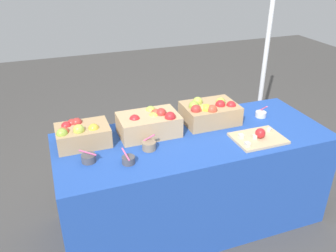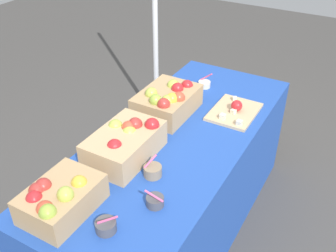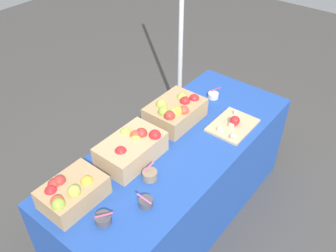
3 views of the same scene
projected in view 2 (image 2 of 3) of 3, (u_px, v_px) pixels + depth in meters
ground_plane at (174, 228)px, 2.59m from camera, size 10.00×10.00×0.00m
table at (175, 186)px, 2.38m from camera, size 1.90×0.76×0.74m
apple_crate_left at (60, 199)px, 1.66m from camera, size 0.34×0.24×0.17m
apple_crate_middle at (125, 143)px, 1.99m from camera, size 0.41×0.26×0.19m
apple_crate_right at (168, 101)px, 2.33m from camera, size 0.39×0.29×0.19m
cutting_board_front at (234, 111)px, 2.37m from camera, size 0.34×0.26×0.09m
sample_bowl_near at (106, 226)px, 1.60m from camera, size 0.10×0.09×0.10m
sample_bowl_mid at (155, 201)px, 1.72m from camera, size 0.08×0.09×0.10m
sample_bowl_far at (153, 171)px, 1.89m from camera, size 0.09×0.09×0.10m
sample_bowl_extra at (204, 84)px, 2.65m from camera, size 0.08×0.09×0.10m
tent_pole at (155, 2)px, 3.06m from camera, size 0.04×0.04×2.20m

